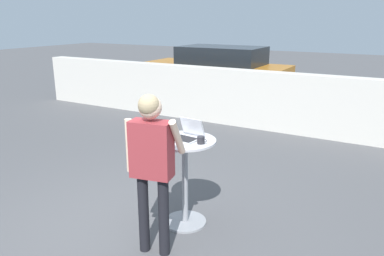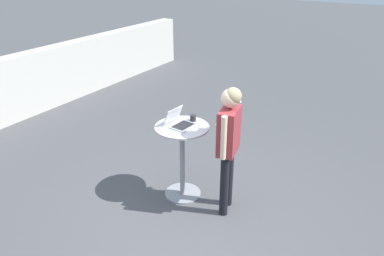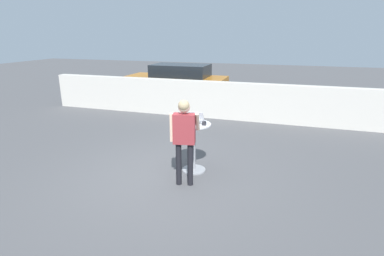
{
  "view_description": "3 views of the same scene",
  "coord_description": "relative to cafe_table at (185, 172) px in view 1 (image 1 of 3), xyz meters",
  "views": [
    {
      "loc": [
        2.51,
        -2.97,
        2.37
      ],
      "look_at": [
        0.59,
        0.42,
        1.22
      ],
      "focal_mm": 35.0,
      "sensor_mm": 36.0,
      "label": 1
    },
    {
      "loc": [
        -3.22,
        -1.9,
        3.09
      ],
      "look_at": [
        0.26,
        0.2,
        1.18
      ],
      "focal_mm": 35.0,
      "sensor_mm": 36.0,
      "label": 2
    },
    {
      "loc": [
        2.22,
        -5.18,
        2.83
      ],
      "look_at": [
        0.54,
        0.12,
        1.08
      ],
      "focal_mm": 28.0,
      "sensor_mm": 36.0,
      "label": 3
    }
  ],
  "objects": [
    {
      "name": "parked_car_near_street",
      "position": [
        -2.86,
        6.73,
        0.14
      ],
      "size": [
        4.4,
        1.86,
        1.57
      ],
      "color": "#B76B19",
      "rests_on": "ground_plane"
    },
    {
      "name": "ground_plane",
      "position": [
        -0.47,
        -0.48,
        -0.66
      ],
      "size": [
        50.0,
        50.0,
        0.0
      ],
      "primitive_type": "plane",
      "color": "#4C4C4F"
    },
    {
      "name": "laptop",
      "position": [
        0.01,
        0.04,
        0.44
      ],
      "size": [
        0.34,
        0.35,
        0.23
      ],
      "color": "#B7BABF",
      "rests_on": "cafe_table"
    },
    {
      "name": "pavement_kerb",
      "position": [
        -0.47,
        4.33,
        -0.03
      ],
      "size": [
        12.95,
        0.35,
        1.27
      ],
      "color": "beige",
      "rests_on": "ground_plane"
    },
    {
      "name": "standing_person",
      "position": [
        0.01,
        -0.66,
        0.42
      ],
      "size": [
        0.55,
        0.43,
        1.7
      ],
      "color": "black",
      "rests_on": "ground_plane"
    },
    {
      "name": "coffee_mug",
      "position": [
        0.22,
        -0.03,
        0.43
      ],
      "size": [
        0.11,
        0.08,
        0.08
      ],
      "color": "#232328",
      "rests_on": "cafe_table"
    },
    {
      "name": "cafe_table",
      "position": [
        0.0,
        0.0,
        0.0
      ],
      "size": [
        0.71,
        0.71,
        1.05
      ],
      "color": "gray",
      "rests_on": "ground_plane"
    }
  ]
}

